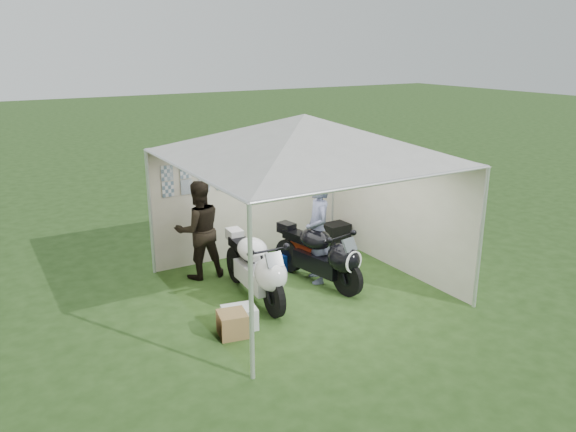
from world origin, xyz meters
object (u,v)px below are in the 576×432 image
object	(u,v)px
person_dark_jacket	(199,230)
equipment_box	(336,235)
crate_1	(232,324)
canopy_tent	(303,140)
motorcycle_black	(322,254)
motorcycle_white	(257,267)
person_blue_jacket	(318,231)
paddock_stand	(286,261)
crate_0	(239,318)

from	to	relation	value
person_dark_jacket	equipment_box	xyz separation A→B (m)	(3.03, 0.04, -0.64)
crate_1	canopy_tent	bearing A→B (deg)	27.24
motorcycle_black	equipment_box	xyz separation A→B (m)	(1.34, 1.46, -0.32)
person_dark_jacket	equipment_box	world-z (taller)	person_dark_jacket
motorcycle_white	motorcycle_black	xyz separation A→B (m)	(1.26, -0.01, -0.02)
canopy_tent	equipment_box	size ratio (longest dim) A/B	11.26
person_blue_jacket	motorcycle_black	bearing A→B (deg)	5.29
motorcycle_black	paddock_stand	xyz separation A→B (m)	(-0.19, 0.92, -0.41)
canopy_tent	crate_0	xyz separation A→B (m)	(-1.57, -0.75, -2.41)
person_dark_jacket	motorcycle_white	bearing A→B (deg)	110.95
canopy_tent	person_blue_jacket	distance (m)	1.71
motorcycle_black	person_dark_jacket	world-z (taller)	person_dark_jacket
equipment_box	crate_0	distance (m)	3.92
equipment_box	motorcycle_black	bearing A→B (deg)	-132.45
motorcycle_white	person_dark_jacket	xyz separation A→B (m)	(-0.43, 1.41, 0.31)
person_blue_jacket	canopy_tent	bearing A→B (deg)	-53.70
paddock_stand	crate_1	xyz separation A→B (m)	(-1.93, -1.77, 0.02)
person_blue_jacket	paddock_stand	bearing A→B (deg)	-145.93
motorcycle_black	crate_0	xyz separation A→B (m)	(-1.93, -0.70, -0.40)
motorcycle_white	person_dark_jacket	distance (m)	1.50
motorcycle_black	equipment_box	size ratio (longest dim) A/B	4.09
crate_0	crate_1	xyz separation A→B (m)	(-0.18, -0.15, 0.01)
paddock_stand	person_dark_jacket	bearing A→B (deg)	161.92
motorcycle_white	equipment_box	size ratio (longest dim) A/B	4.27
paddock_stand	person_blue_jacket	world-z (taller)	person_blue_jacket
canopy_tent	motorcycle_black	xyz separation A→B (m)	(0.37, -0.05, -2.01)
canopy_tent	equipment_box	world-z (taller)	canopy_tent
motorcycle_black	equipment_box	distance (m)	2.00
motorcycle_black	crate_0	world-z (taller)	motorcycle_black
motorcycle_white	person_dark_jacket	size ratio (longest dim) A/B	1.20
equipment_box	crate_1	distance (m)	4.15
motorcycle_black	person_dark_jacket	xyz separation A→B (m)	(-1.69, 1.42, 0.33)
motorcycle_white	crate_0	xyz separation A→B (m)	(-0.67, -0.71, -0.42)
crate_0	person_dark_jacket	bearing A→B (deg)	83.57
person_blue_jacket	crate_1	size ratio (longest dim) A/B	4.63
person_dark_jacket	crate_0	size ratio (longest dim) A/B	3.62
person_blue_jacket	crate_1	bearing A→B (deg)	-47.34
canopy_tent	motorcycle_black	world-z (taller)	canopy_tent
canopy_tent	motorcycle_white	distance (m)	2.18
paddock_stand	crate_0	xyz separation A→B (m)	(-1.75, -1.62, 0.00)
equipment_box	person_blue_jacket	bearing A→B (deg)	-135.75
paddock_stand	crate_1	size ratio (longest dim) A/B	1.08
motorcycle_black	paddock_stand	size ratio (longest dim) A/B	4.77
motorcycle_white	person_blue_jacket	xyz separation A→B (m)	(1.30, 0.19, 0.33)
person_blue_jacket	equipment_box	size ratio (longest dim) A/B	3.67
canopy_tent	motorcycle_black	distance (m)	2.04
paddock_stand	person_blue_jacket	distance (m)	1.07
motorcycle_white	motorcycle_black	distance (m)	1.26
person_dark_jacket	crate_0	world-z (taller)	person_dark_jacket
person_dark_jacket	equipment_box	size ratio (longest dim) A/B	3.56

